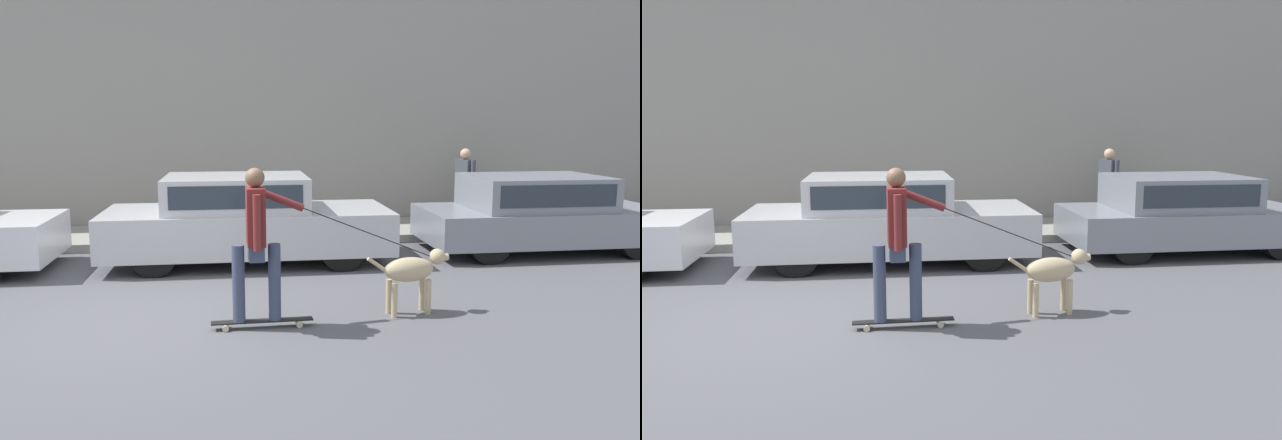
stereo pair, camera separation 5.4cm
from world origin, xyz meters
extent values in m
plane|color=#545459|center=(0.00, 0.00, 0.00)|extent=(36.00, 36.00, 0.00)
cube|color=gray|center=(0.00, 6.10, 2.52)|extent=(32.00, 0.30, 5.04)
cube|color=gray|center=(0.00, 4.93, 0.07)|extent=(30.00, 2.01, 0.15)
cylinder|color=black|center=(-2.40, 3.60, 0.31)|extent=(0.62, 0.22, 0.62)
cylinder|color=black|center=(2.67, 3.65, 0.34)|extent=(0.68, 0.22, 0.67)
cylinder|color=black|center=(2.63, 2.04, 0.34)|extent=(0.68, 0.22, 0.67)
cylinder|color=black|center=(-0.09, 3.72, 0.34)|extent=(0.68, 0.22, 0.67)
cylinder|color=black|center=(-0.13, 2.12, 0.34)|extent=(0.68, 0.22, 0.67)
cube|color=#BCBCC1|center=(1.27, 2.88, 0.52)|extent=(4.49, 1.96, 0.64)
cube|color=#BCBCC1|center=(1.09, 2.89, 1.11)|extent=(2.23, 1.72, 0.53)
cube|color=#28333D|center=(1.07, 2.05, 1.14)|extent=(1.93, 0.06, 0.34)
cylinder|color=black|center=(7.55, 3.66, 0.34)|extent=(0.68, 0.21, 0.67)
cylinder|color=black|center=(7.52, 2.06, 0.34)|extent=(0.68, 0.21, 0.67)
cylinder|color=black|center=(5.01, 3.71, 0.34)|extent=(0.68, 0.21, 0.67)
cylinder|color=black|center=(4.99, 2.10, 0.34)|extent=(0.68, 0.21, 0.67)
cube|color=gray|center=(6.27, 2.88, 0.48)|extent=(4.12, 1.92, 0.55)
cube|color=gray|center=(6.11, 2.89, 1.03)|extent=(2.23, 1.70, 0.55)
cube|color=#28333D|center=(6.09, 2.05, 1.06)|extent=(1.94, 0.05, 0.35)
cylinder|color=tan|center=(3.18, -0.02, 0.20)|extent=(0.07, 0.07, 0.41)
cylinder|color=tan|center=(3.20, -0.18, 0.20)|extent=(0.07, 0.07, 0.41)
cylinder|color=tan|center=(2.75, -0.09, 0.20)|extent=(0.07, 0.07, 0.41)
cylinder|color=tan|center=(2.78, -0.24, 0.20)|extent=(0.07, 0.07, 0.41)
ellipsoid|color=tan|center=(2.98, -0.13, 0.53)|extent=(0.65, 0.37, 0.29)
sphere|color=tan|center=(3.34, -0.08, 0.66)|extent=(0.19, 0.19, 0.19)
cylinder|color=tan|center=(3.42, -0.06, 0.65)|extent=(0.11, 0.10, 0.08)
cylinder|color=tan|center=(2.58, -0.19, 0.62)|extent=(0.25, 0.08, 0.19)
cylinder|color=beige|center=(1.66, -0.28, 0.04)|extent=(0.07, 0.03, 0.07)
cylinder|color=beige|center=(1.66, -0.43, 0.04)|extent=(0.07, 0.03, 0.07)
cylinder|color=beige|center=(0.86, -0.28, 0.04)|extent=(0.07, 0.03, 0.07)
cylinder|color=beige|center=(0.86, -0.43, 0.04)|extent=(0.07, 0.03, 0.07)
cube|color=black|center=(1.26, -0.35, 0.08)|extent=(1.11, 0.12, 0.02)
cylinder|color=#38425B|center=(1.40, -0.35, 0.51)|extent=(0.14, 0.14, 0.84)
cylinder|color=#38425B|center=(1.01, -0.36, 0.51)|extent=(0.14, 0.14, 0.84)
cube|color=#38425B|center=(1.20, -0.36, 0.84)|extent=(0.17, 0.30, 0.17)
cube|color=maroon|center=(1.20, -0.36, 1.24)|extent=(0.19, 0.39, 0.61)
sphere|color=brown|center=(1.20, -0.36, 1.65)|extent=(0.21, 0.21, 0.21)
cylinder|color=maroon|center=(1.20, -0.59, 1.20)|extent=(0.09, 0.09, 0.58)
cylinder|color=maroon|center=(1.47, -0.11, 1.38)|extent=(0.58, 0.10, 0.30)
cylinder|color=black|center=(2.54, -0.09, 0.95)|extent=(1.60, 0.04, 0.65)
cylinder|color=brown|center=(5.78, 5.00, 0.52)|extent=(0.15, 0.15, 0.75)
cylinder|color=brown|center=(5.74, 5.15, 0.52)|extent=(0.15, 0.15, 0.75)
cube|color=#424751|center=(5.76, 5.07, 1.17)|extent=(0.31, 0.45, 0.55)
cylinder|color=#424751|center=(5.83, 4.84, 1.18)|extent=(0.09, 0.09, 0.52)
cylinder|color=#424751|center=(5.69, 5.31, 1.18)|extent=(0.09, 0.09, 0.52)
sphere|color=tan|center=(5.76, 5.07, 1.55)|extent=(0.22, 0.22, 0.22)
cube|color=tan|center=(5.83, 4.84, 0.81)|extent=(0.18, 0.32, 0.23)
camera|label=1|loc=(0.83, -6.90, 2.26)|focal=35.00mm
camera|label=2|loc=(0.88, -6.91, 2.26)|focal=35.00mm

